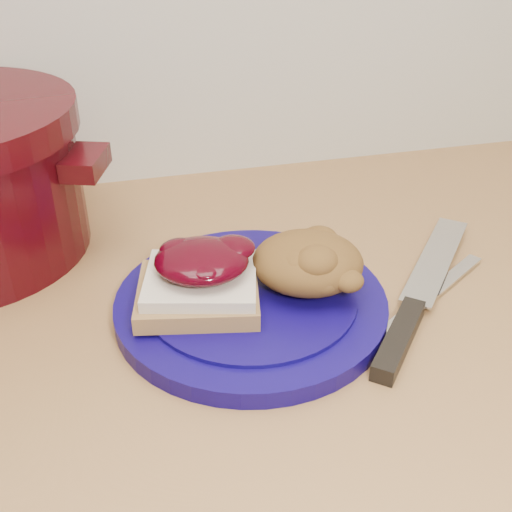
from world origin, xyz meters
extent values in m
cylinder|color=#0D054D|center=(0.05, 1.47, 0.91)|extent=(0.32, 0.32, 0.02)
cube|color=olive|center=(0.00, 1.47, 0.93)|extent=(0.13, 0.12, 0.02)
cube|color=beige|center=(0.00, 1.47, 0.94)|extent=(0.12, 0.11, 0.01)
ellipsoid|color=black|center=(0.01, 1.48, 0.96)|extent=(0.11, 0.10, 0.03)
ellipsoid|color=brown|center=(0.11, 1.47, 0.95)|extent=(0.13, 0.12, 0.05)
cube|color=black|center=(0.17, 1.39, 0.91)|extent=(0.09, 0.10, 0.02)
cube|color=silver|center=(0.26, 1.50, 0.91)|extent=(0.14, 0.16, 0.00)
cube|color=silver|center=(0.23, 1.45, 0.90)|extent=(0.16, 0.11, 0.00)
cube|color=#320509|center=(-0.09, 1.62, 1.01)|extent=(0.05, 0.07, 0.02)
camera|label=1|loc=(-0.07, 0.99, 1.27)|focal=45.00mm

